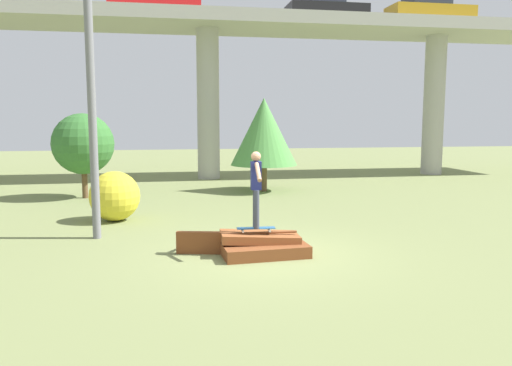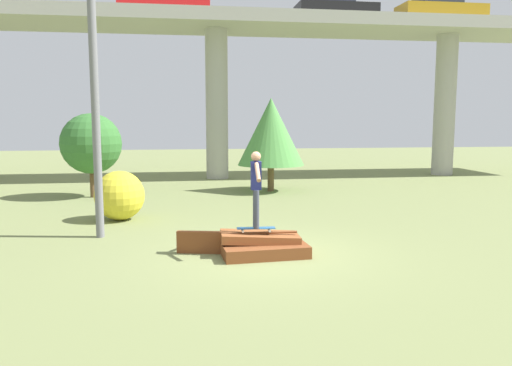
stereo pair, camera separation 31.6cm
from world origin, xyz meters
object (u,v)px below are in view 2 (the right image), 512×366
object	(u,v)px
bush_yellow_flowering	(120,195)
skateboard	(256,228)
tree_behind_right	(271,132)
car_on_overpass_far_right	(440,10)
car_on_overpass_mid	(163,5)
utility_pole	(94,66)
tree_behind_left	(91,144)
skater	(256,184)
car_on_overpass_right	(335,10)

from	to	relation	value
bush_yellow_flowering	skateboard	bearing A→B (deg)	-51.62
tree_behind_right	skateboard	bearing A→B (deg)	-101.89
car_on_overpass_far_right	tree_behind_right	xyz separation A→B (m)	(-9.48, -4.43, -6.04)
car_on_overpass_mid	bush_yellow_flowering	xyz separation A→B (m)	(-1.03, -10.75, -7.77)
car_on_overpass_mid	utility_pole	bearing A→B (deg)	-95.57
utility_pole	tree_behind_left	size ratio (longest dim) A/B	2.57
tree_behind_right	bush_yellow_flowering	size ratio (longest dim) A/B	2.63
utility_pole	tree_behind_right	size ratio (longest dim) A/B	2.14
car_on_overpass_mid	tree_behind_right	size ratio (longest dim) A/B	1.14
skater	tree_behind_left	size ratio (longest dim) A/B	0.52
car_on_overpass_mid	tree_behind_right	bearing A→B (deg)	-51.13
car_on_overpass_right	utility_pole	bearing A→B (deg)	-127.77
tree_behind_left	skateboard	bearing A→B (deg)	-60.91
skater	bush_yellow_flowering	world-z (taller)	skater
utility_pole	tree_behind_right	world-z (taller)	utility_pole
skater	skateboard	bearing A→B (deg)	-159.44
skateboard	tree_behind_left	size ratio (longest dim) A/B	0.27
skater	car_on_overpass_mid	bearing A→B (deg)	99.00
skater	utility_pole	world-z (taller)	utility_pole
car_on_overpass_mid	car_on_overpass_right	xyz separation A→B (m)	(8.65, -0.12, 0.02)
car_on_overpass_right	tree_behind_right	distance (m)	9.13
tree_behind_right	bush_yellow_flowering	bearing A→B (deg)	-135.81
skater	car_on_overpass_far_right	world-z (taller)	car_on_overpass_far_right
car_on_overpass_mid	car_on_overpass_far_right	bearing A→B (deg)	-4.28
car_on_overpass_far_right	car_on_overpass_mid	bearing A→B (deg)	175.72
utility_pole	tree_behind_left	bearing A→B (deg)	101.07
skateboard	tree_behind_right	world-z (taller)	tree_behind_right
tree_behind_right	bush_yellow_flowering	distance (m)	7.77
car_on_overpass_right	car_on_overpass_far_right	bearing A→B (deg)	-9.94
car_on_overpass_right	bush_yellow_flowering	xyz separation A→B (m)	(-9.68, -10.63, -7.79)
skateboard	car_on_overpass_far_right	xyz separation A→B (m)	(11.50, 14.02, 7.91)
skater	utility_pole	distance (m)	5.00
skateboard	tree_behind_left	distance (m)	10.33
skateboard	bush_yellow_flowering	xyz separation A→B (m)	(-3.42, 4.31, 0.15)
car_on_overpass_right	car_on_overpass_far_right	world-z (taller)	car_on_overpass_right
car_on_overpass_mid	utility_pole	distance (m)	13.66
skateboard	car_on_overpass_right	xyz separation A→B (m)	(6.26, 14.94, 7.94)
car_on_overpass_mid	car_on_overpass_far_right	size ratio (longest dim) A/B	1.01
car_on_overpass_mid	tree_behind_right	world-z (taller)	car_on_overpass_mid
skater	bush_yellow_flowering	xyz separation A→B (m)	(-3.42, 4.31, -0.83)
tree_behind_right	bush_yellow_flowering	xyz separation A→B (m)	(-5.44, -5.28, -1.72)
skater	car_on_overpass_far_right	bearing A→B (deg)	50.65
skateboard	tree_behind_right	distance (m)	9.98
car_on_overpass_mid	bush_yellow_flowering	distance (m)	13.30
car_on_overpass_far_right	tree_behind_left	world-z (taller)	car_on_overpass_far_right
bush_yellow_flowering	car_on_overpass_right	bearing A→B (deg)	47.68
car_on_overpass_far_right	utility_pole	bearing A→B (deg)	-141.90
car_on_overpass_far_right	skater	bearing A→B (deg)	-129.35
car_on_overpass_right	utility_pole	xyz separation A→B (m)	(-9.91, -12.79, -4.30)
tree_behind_left	bush_yellow_flowering	distance (m)	5.05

